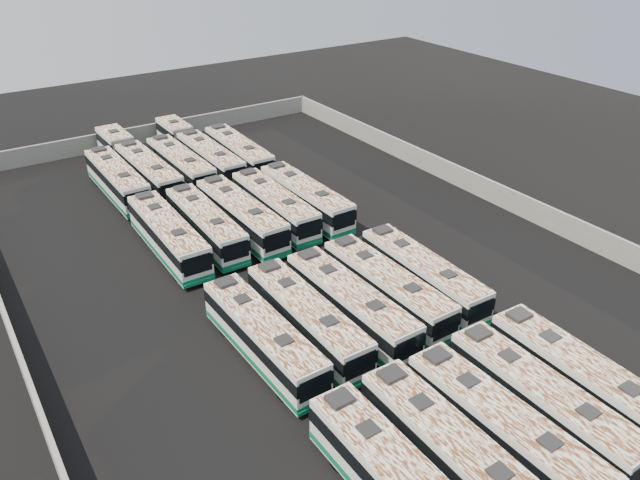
{
  "coord_description": "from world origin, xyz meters",
  "views": [
    {
      "loc": [
        -23.42,
        -37.68,
        27.06
      ],
      "look_at": [
        1.89,
        0.74,
        1.6
      ],
      "focal_mm": 35.0,
      "sensor_mm": 36.0,
      "label": 1
    }
  ],
  "objects_px": {
    "bus_midback_left": "(206,225)",
    "bus_back_far_left": "(117,180)",
    "bus_front_left": "(455,457)",
    "bus_back_left": "(137,163)",
    "bus_back_right": "(198,150)",
    "bus_midfront_center": "(350,305)",
    "bus_back_far_right": "(239,153)",
    "bus_midfront_far_left": "(263,337)",
    "bus_back_center": "(181,165)",
    "bus_midback_center": "(241,216)",
    "bus_front_center": "(503,430)",
    "bus_midback_far_left": "(168,235)",
    "bus_midfront_right": "(387,288)",
    "bus_midfront_far_right": "(422,275)",
    "bus_front_far_right": "(583,381)",
    "bus_midfront_left": "(307,319)",
    "bus_midback_far_right": "(306,198)",
    "bus_front_right": "(542,403)"
  },
  "relations": [
    {
      "from": "bus_front_center",
      "to": "bus_midback_far_right",
      "type": "distance_m",
      "value": 31.49
    },
    {
      "from": "bus_midfront_right",
      "to": "bus_midfront_far_right",
      "type": "distance_m",
      "value": 3.46
    },
    {
      "from": "bus_midfront_left",
      "to": "bus_midfront_right",
      "type": "bearing_deg",
      "value": 0.22
    },
    {
      "from": "bus_midfront_left",
      "to": "bus_midfront_far_right",
      "type": "bearing_deg",
      "value": 0.0
    },
    {
      "from": "bus_back_right",
      "to": "bus_midback_center",
      "type": "bearing_deg",
      "value": -101.48
    },
    {
      "from": "bus_midback_left",
      "to": "bus_back_far_left",
      "type": "height_order",
      "value": "bus_back_far_left"
    },
    {
      "from": "bus_midback_far_left",
      "to": "bus_midfront_far_right",
      "type": "bearing_deg",
      "value": -49.42
    },
    {
      "from": "bus_midfront_far_right",
      "to": "bus_back_far_right",
      "type": "height_order",
      "value": "bus_back_far_right"
    },
    {
      "from": "bus_midfront_left",
      "to": "bus_midback_left",
      "type": "distance_m",
      "value": 16.67
    },
    {
      "from": "bus_midback_far_right",
      "to": "bus_back_far_left",
      "type": "relative_size",
      "value": 0.99
    },
    {
      "from": "bus_midfront_right",
      "to": "bus_midback_far_right",
      "type": "xyz_separation_m",
      "value": [
        3.31,
        16.4,
        0.02
      ]
    },
    {
      "from": "bus_midfront_right",
      "to": "bus_midfront_far_left",
      "type": "bearing_deg",
      "value": 179.68
    },
    {
      "from": "bus_front_far_right",
      "to": "bus_back_right",
      "type": "xyz_separation_m",
      "value": [
        -3.45,
        48.3,
        -0.04
      ]
    },
    {
      "from": "bus_front_left",
      "to": "bus_back_left",
      "type": "distance_m",
      "value": 48.31
    },
    {
      "from": "bus_midback_center",
      "to": "bus_midback_far_right",
      "type": "xyz_separation_m",
      "value": [
        6.86,
        -0.0,
        -0.03
      ]
    },
    {
      "from": "bus_midfront_far_right",
      "to": "bus_front_left",
      "type": "bearing_deg",
      "value": -125.03
    },
    {
      "from": "bus_midfront_center",
      "to": "bus_back_far_right",
      "type": "xyz_separation_m",
      "value": [
        6.85,
        30.8,
        -0.0
      ]
    },
    {
      "from": "bus_midback_far_right",
      "to": "bus_front_center",
      "type": "bearing_deg",
      "value": -103.26
    },
    {
      "from": "bus_back_left",
      "to": "bus_back_center",
      "type": "distance_m",
      "value": 4.93
    },
    {
      "from": "bus_front_left",
      "to": "bus_midback_far_right",
      "type": "height_order",
      "value": "bus_front_left"
    },
    {
      "from": "bus_back_far_left",
      "to": "bus_back_left",
      "type": "bearing_deg",
      "value": 46.86
    },
    {
      "from": "bus_front_far_right",
      "to": "bus_midfront_center",
      "type": "height_order",
      "value": "bus_front_far_right"
    },
    {
      "from": "bus_front_far_right",
      "to": "bus_midback_left",
      "type": "distance_m",
      "value": 32.64
    },
    {
      "from": "bus_back_center",
      "to": "bus_back_far_right",
      "type": "bearing_deg",
      "value": -2.07
    },
    {
      "from": "bus_front_far_right",
      "to": "bus_midback_far_right",
      "type": "height_order",
      "value": "bus_front_far_right"
    },
    {
      "from": "bus_midfront_center",
      "to": "bus_midfront_right",
      "type": "height_order",
      "value": "bus_midfront_center"
    },
    {
      "from": "bus_midback_far_right",
      "to": "bus_front_right",
      "type": "bearing_deg",
      "value": -96.99
    },
    {
      "from": "bus_midfront_far_left",
      "to": "bus_midback_left",
      "type": "xyz_separation_m",
      "value": [
        3.48,
        16.75,
        0.01
      ]
    },
    {
      "from": "bus_midfront_far_right",
      "to": "bus_back_far_right",
      "type": "distance_m",
      "value": 30.58
    },
    {
      "from": "bus_midback_center",
      "to": "bus_back_center",
      "type": "height_order",
      "value": "bus_midback_center"
    },
    {
      "from": "bus_midfront_far_left",
      "to": "bus_back_right",
      "type": "relative_size",
      "value": 0.64
    },
    {
      "from": "bus_front_center",
      "to": "bus_midback_far_left",
      "type": "xyz_separation_m",
      "value": [
        -6.9,
        30.86,
        0.03
      ]
    },
    {
      "from": "bus_midfront_right",
      "to": "bus_back_right",
      "type": "distance_m",
      "value": 34.01
    },
    {
      "from": "bus_front_center",
      "to": "bus_back_far_left",
      "type": "xyz_separation_m",
      "value": [
        -6.84,
        44.86,
        0.03
      ]
    },
    {
      "from": "bus_midfront_far_right",
      "to": "bus_back_far_right",
      "type": "relative_size",
      "value": 0.97
    },
    {
      "from": "bus_front_far_right",
      "to": "bus_midfront_center",
      "type": "relative_size",
      "value": 1.0
    },
    {
      "from": "bus_midback_left",
      "to": "bus_back_far_left",
      "type": "bearing_deg",
      "value": 105.13
    },
    {
      "from": "bus_back_left",
      "to": "bus_back_right",
      "type": "distance_m",
      "value": 7.06
    },
    {
      "from": "bus_back_far_left",
      "to": "bus_back_far_right",
      "type": "xyz_separation_m",
      "value": [
        13.71,
        0.03,
        -0.02
      ]
    },
    {
      "from": "bus_midback_center",
      "to": "bus_back_right",
      "type": "bearing_deg",
      "value": 77.85
    },
    {
      "from": "bus_back_left",
      "to": "bus_back_right",
      "type": "height_order",
      "value": "bus_back_left"
    },
    {
      "from": "bus_midback_center",
      "to": "bus_back_left",
      "type": "xyz_separation_m",
      "value": [
        -3.53,
        17.64,
        -0.02
      ]
    },
    {
      "from": "bus_back_far_left",
      "to": "bus_midfront_far_left",
      "type": "bearing_deg",
      "value": -90.44
    },
    {
      "from": "bus_front_center",
      "to": "bus_front_far_right",
      "type": "relative_size",
      "value": 0.99
    },
    {
      "from": "bus_back_far_right",
      "to": "bus_midback_far_left",
      "type": "bearing_deg",
      "value": -133.14
    },
    {
      "from": "bus_back_far_left",
      "to": "bus_back_right",
      "type": "height_order",
      "value": "bus_back_far_left"
    },
    {
      "from": "bus_midfront_far_left",
      "to": "bus_back_center",
      "type": "height_order",
      "value": "bus_back_center"
    },
    {
      "from": "bus_front_left",
      "to": "bus_back_right",
      "type": "height_order",
      "value": "bus_front_left"
    },
    {
      "from": "bus_midback_center",
      "to": "bus_back_left",
      "type": "bearing_deg",
      "value": 100.49
    },
    {
      "from": "bus_midfront_right",
      "to": "bus_back_center",
      "type": "height_order",
      "value": "bus_back_center"
    }
  ]
}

